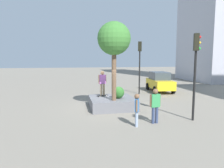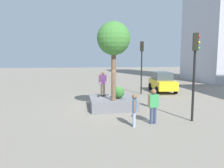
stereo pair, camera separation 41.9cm
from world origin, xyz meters
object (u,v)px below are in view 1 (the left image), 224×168
Objects in this scene: plaza_tree at (114,40)px; traffic_light_median at (140,59)px; bystander_watching at (155,103)px; planter_ledge at (112,103)px; traffic_light_corner at (196,62)px; skateboarder at (102,81)px; pedestrian_crossing at (137,108)px; taxi_cab at (160,82)px; skateboard at (102,95)px.

plaza_tree reaches higher than traffic_light_median.
bystander_watching is (8.60, -1.97, -2.17)m from traffic_light_median.
planter_ledge is 0.69× the size of traffic_light_corner.
bystander_watching is at bearing 24.43° from skateboarder.
traffic_light_median reaches higher than bystander_watching.
taxi_cab is at bearing 151.43° from pedestrian_crossing.
traffic_light_median reaches higher than skateboard.
skateboard is at bearing -168.47° from pedestrian_crossing.
bystander_watching is (2.85, 1.50, -3.29)m from plaza_tree.
skateboard is 0.19× the size of taxi_cab.
pedestrian_crossing is (8.90, -3.00, -2.27)m from traffic_light_median.
planter_ledge is 8.20m from taxi_cab.
skateboarder reaches higher than taxi_cab.
planter_ledge is at bearing -173.87° from pedestrian_crossing.
bystander_watching is at bearing 24.43° from skateboard.
plaza_tree reaches higher than skateboarder.
taxi_cab is 11.15m from pedestrian_crossing.
planter_ledge is 0.66× the size of traffic_light_median.
plaza_tree is 4.73m from traffic_light_corner.
plaza_tree reaches higher than taxi_cab.
pedestrian_crossing is at bearing 11.53° from skateboard.
pedestrian_crossing is at bearing -18.65° from traffic_light_median.
skateboard is 0.53× the size of pedestrian_crossing.
traffic_light_median is (0.89, -2.33, 2.21)m from taxi_cab.
traffic_light_corner is at bearing 53.04° from plaza_tree.
plaza_tree reaches higher than traffic_light_corner.
skateboarder is 8.14m from taxi_cab.
skateboard is at bearing -162.23° from plaza_tree.
skateboarder is at bearing -43.11° from traffic_light_median.
plaza_tree reaches higher than pedestrian_crossing.
planter_ledge is 4.06m from pedestrian_crossing.
traffic_light_median is 9.08m from bystander_watching.
skateboard is 4.77m from pedestrian_crossing.
traffic_light_median is at bearing 161.35° from pedestrian_crossing.
skateboard is at bearing 180.00° from skateboarder.
traffic_light_median reaches higher than planter_ledge.
skateboard is 0.50× the size of skateboarder.
bystander_watching is at bearing -12.92° from traffic_light_median.
skateboarder is at bearing -135.89° from traffic_light_corner.
planter_ledge is 0.94m from skateboard.
pedestrian_crossing is at bearing -73.80° from bystander_watching.
planter_ledge is 0.73× the size of taxi_cab.
skateboarder is at bearing -162.23° from plaza_tree.
traffic_light_median is (-4.23, 3.96, 1.50)m from skateboarder.
plaza_tree is at bearing -31.14° from traffic_light_median.
skateboard is at bearing -142.36° from planter_ledge.
skateboarder is 1.05× the size of pedestrian_crossing.
plaza_tree is 1.01× the size of traffic_light_median.
planter_ledge is 1.87× the size of skateboarder.
traffic_light_median reaches higher than taxi_cab.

